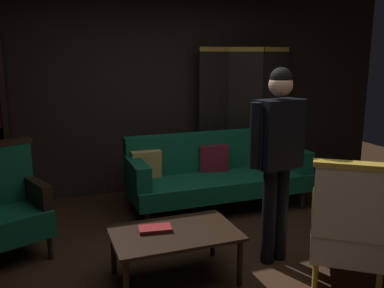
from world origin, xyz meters
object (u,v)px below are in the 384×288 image
(armchair_gilt_accent, at_px, (349,225))
(armchair_wing_left, at_px, (8,205))
(coffee_table, at_px, (175,237))
(folding_screen, at_px, (244,116))
(velvet_couch, at_px, (216,170))
(standing_figure, at_px, (278,148))
(book_red_leather, at_px, (155,229))

(armchair_gilt_accent, relative_size, armchair_wing_left, 1.00)
(coffee_table, bearing_deg, armchair_wing_left, 144.28)
(folding_screen, distance_m, velvet_couch, 1.10)
(armchair_gilt_accent, bearing_deg, velvet_couch, 98.73)
(armchair_gilt_accent, height_order, standing_figure, standing_figure)
(velvet_couch, distance_m, armchair_gilt_accent, 1.94)
(standing_figure, bearing_deg, armchair_gilt_accent, -56.65)
(armchair_wing_left, distance_m, book_red_leather, 1.40)
(folding_screen, xyz_separation_m, coffee_table, (-1.67, -2.06, -0.61))
(folding_screen, distance_m, armchair_wing_left, 3.20)
(folding_screen, height_order, standing_figure, folding_screen)
(velvet_couch, relative_size, standing_figure, 1.25)
(armchair_wing_left, xyz_separation_m, book_red_leather, (1.12, -0.84, -0.06))
(armchair_gilt_accent, bearing_deg, armchair_wing_left, 150.67)
(armchair_gilt_accent, bearing_deg, book_red_leather, 157.51)
(armchair_gilt_accent, xyz_separation_m, armchair_wing_left, (-2.54, 1.43, 0.00))
(armchair_gilt_accent, bearing_deg, folding_screen, 81.14)
(velvet_couch, bearing_deg, standing_figure, -92.06)
(folding_screen, height_order, coffee_table, folding_screen)
(folding_screen, bearing_deg, armchair_gilt_accent, -98.86)
(coffee_table, relative_size, armchair_gilt_accent, 0.96)
(velvet_couch, bearing_deg, armchair_wing_left, -167.57)
(folding_screen, relative_size, book_red_leather, 7.33)
(velvet_couch, height_order, standing_figure, standing_figure)
(armchair_wing_left, bearing_deg, velvet_couch, 12.43)
(velvet_couch, bearing_deg, coffee_table, -124.80)
(standing_figure, bearing_deg, velvet_couch, 87.94)
(coffee_table, distance_m, armchair_gilt_accent, 1.38)
(folding_screen, xyz_separation_m, standing_figure, (-0.75, -2.06, 0.04))
(armchair_wing_left, bearing_deg, armchair_gilt_accent, -29.33)
(velvet_couch, height_order, armchair_wing_left, armchair_wing_left)
(folding_screen, bearing_deg, standing_figure, -109.98)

